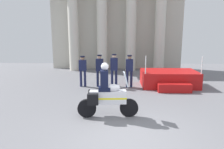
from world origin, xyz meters
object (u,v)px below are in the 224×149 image
reviewing_stand (169,79)px  officer_in_row_0 (83,69)px  officer_in_row_1 (100,68)px  motorcycle_with_rider (106,95)px  officer_in_row_2 (114,67)px  officer_in_row_3 (129,68)px

reviewing_stand → officer_in_row_0: 4.68m
officer_in_row_1 → officer_in_row_0: bearing=3.1°
officer_in_row_1 → motorcycle_with_rider: (0.57, -4.10, -0.22)m
reviewing_stand → motorcycle_with_rider: bearing=-126.4°
reviewing_stand → officer_in_row_2: bearing=-178.0°
reviewing_stand → officer_in_row_3: size_ratio=1.71×
reviewing_stand → motorcycle_with_rider: size_ratio=1.40×
officer_in_row_1 → officer_in_row_3: (1.58, -0.04, -0.00)m
officer_in_row_0 → officer_in_row_2: bearing=-174.2°
officer_in_row_3 → officer_in_row_0: bearing=2.3°
motorcycle_with_rider → officer_in_row_1: bearing=94.6°
officer_in_row_1 → motorcycle_with_rider: 4.15m
officer_in_row_0 → motorcycle_with_rider: motorcycle_with_rider is taller
officer_in_row_0 → officer_in_row_1: size_ratio=0.96×
officer_in_row_3 → reviewing_stand: bearing=-171.1°
officer_in_row_0 → officer_in_row_2: (1.67, 0.08, 0.06)m
reviewing_stand → officer_in_row_3: 2.25m
officer_in_row_2 → officer_in_row_3: size_ratio=1.03×
reviewing_stand → officer_in_row_2: size_ratio=1.67×
officer_in_row_0 → officer_in_row_1: (0.90, -0.00, 0.04)m
reviewing_stand → officer_in_row_0: (-4.64, -0.18, 0.57)m
officer_in_row_0 → officer_in_row_1: 0.90m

